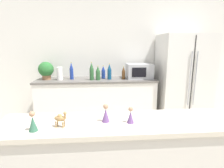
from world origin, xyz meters
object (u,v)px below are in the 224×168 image
Objects in this scene: back_bottle_3 at (109,72)px; wise_man_figurine_purple at (33,123)px; paper_towel_roll at (60,74)px; microwave at (139,71)px; refrigerator at (182,80)px; wise_man_figurine_blue at (131,116)px; back_bottle_1 at (92,71)px; potted_plant at (46,70)px; back_bottle_0 at (103,72)px; back_bottle_4 at (123,73)px; wise_man_figurine_crimson at (106,114)px; back_bottle_2 at (98,73)px; camel_figurine at (60,118)px; back_bottle_5 at (71,71)px.

back_bottle_3 reaches higher than wise_man_figurine_purple.
microwave is (1.49, 0.07, 0.02)m from paper_towel_roll.
refrigerator reaches higher than microwave.
wise_man_figurine_purple is at bearing -173.48° from wise_man_figurine_blue.
wise_man_figurine_blue is at bearing -79.89° from back_bottle_1.
potted_plant reaches higher than wise_man_figurine_blue.
back_bottle_4 is (0.37, -0.13, -0.00)m from back_bottle_0.
refrigerator reaches higher than wise_man_figurine_crimson.
back_bottle_2 is at bearing 78.07° from wise_man_figurine_purple.
camel_figurine is at bearing -132.83° from refrigerator.
back_bottle_4 is (0.59, 0.02, -0.04)m from back_bottle_1.
wise_man_figurine_crimson is (0.75, -1.98, -0.03)m from paper_towel_roll.
back_bottle_0 is at bearing 34.19° from back_bottle_1.
back_bottle_4 is at bearing 70.12° from camel_figurine.
back_bottle_0 is at bearing 1.53° from potted_plant.
back_bottle_4 is 2.27m from wise_man_figurine_purple.
paper_towel_roll is 1.49m from microwave.
back_bottle_3 is (0.21, 0.04, 0.02)m from back_bottle_2.
wise_man_figurine_purple is (-0.49, -0.11, -0.00)m from wise_man_figurine_crimson.
refrigerator is 2.60m from potted_plant.
back_bottle_1 is at bearing -3.34° from paper_towel_roll.
back_bottle_0 reaches higher than wise_man_figurine_purple.
camel_figurine is (-0.26, -2.00, -0.02)m from back_bottle_2.
potted_plant reaches higher than back_bottle_4.
refrigerator is 14.67× the size of camel_figurine.
back_bottle_5 reaches higher than wise_man_figurine_crimson.
wise_man_figurine_purple is (-0.91, -2.08, -0.02)m from back_bottle_4.
camel_figurine is (-0.47, -2.05, -0.04)m from back_bottle_3.
back_bottle_1 reaches higher than microwave.
back_bottle_2 is 2.12× the size of wise_man_figurine_blue.
microwave is 0.33m from back_bottle_4.
back_bottle_2 is 1.88× the size of wise_man_figurine_crimson.
paper_towel_roll reaches higher than wise_man_figurine_purple.
back_bottle_5 is at bearing 109.34° from wise_man_figurine_blue.
back_bottle_1 is 0.12m from back_bottle_2.
wise_man_figurine_blue is at bearing -96.71° from back_bottle_4.
back_bottle_5 is at bearing -175.28° from back_bottle_0.
back_bottle_3 is 2.42× the size of wise_man_figurine_blue.
back_bottle_3 is at bearing -4.12° from potted_plant.
potted_plant is 1.02× the size of back_bottle_5.
back_bottle_1 is at bearing -173.15° from microwave.
back_bottle_5 reaches higher than back_bottle_0.
microwave reaches higher than paper_towel_roll.
back_bottle_2 is at bearing 82.56° from camel_figurine.
potted_plant is 2.37× the size of wise_man_figurine_crimson.
back_bottle_3 is at bearing 0.05° from paper_towel_roll.
back_bottle_4 reaches higher than camel_figurine.
back_bottle_1 is at bearing -177.93° from back_bottle_4.
wise_man_figurine_purple is at bearing -98.79° from back_bottle_1.
back_bottle_0 is 2.19m from camel_figurine.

